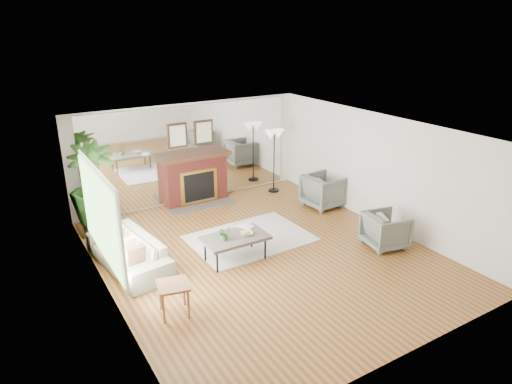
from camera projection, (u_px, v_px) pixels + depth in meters
ground at (264, 254)px, 9.10m from camera, size 7.00×7.00×0.00m
wall_left at (105, 230)px, 7.21m from camera, size 0.02×7.00×2.50m
wall_right at (379, 170)px, 10.11m from camera, size 0.02×7.00×2.50m
wall_back at (191, 153)px, 11.45m from camera, size 6.00×0.02×2.50m
mirror_panel at (191, 153)px, 11.44m from camera, size 5.40×0.04×2.40m
window_panel at (100, 216)px, 7.51m from camera, size 0.04×2.40×1.50m
fireplace at (196, 178)px, 11.48m from camera, size 1.85×0.83×2.05m
area_rug at (250, 238)px, 9.72m from camera, size 2.52×1.83×0.03m
coffee_table at (235, 238)px, 8.72m from camera, size 1.25×0.73×0.50m
sofa at (128, 252)px, 8.52m from camera, size 1.11×2.22×0.62m
armchair_back at (324, 191)px, 11.32m from camera, size 0.94×0.92×0.81m
armchair_front at (386, 230)px, 9.28m from camera, size 0.93×0.91×0.72m
side_table at (173, 289)px, 7.07m from camera, size 0.57×0.57×0.54m
potted_ficus at (93, 187)px, 9.58m from camera, size 1.05×1.05×2.02m
floor_lamp at (274, 139)px, 11.95m from camera, size 0.55×0.31×1.70m
tabletop_plant at (224, 233)px, 8.52m from camera, size 0.29×0.27×0.27m
fruit_bowl at (246, 233)px, 8.76m from camera, size 0.29×0.29×0.06m
book at (242, 228)px, 9.02m from camera, size 0.32×0.36×0.02m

